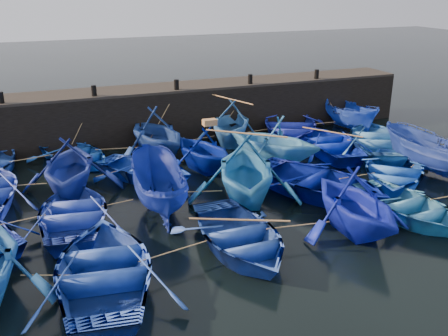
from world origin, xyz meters
name	(u,v)px	position (x,y,z in m)	size (l,w,h in m)	color
ground	(258,217)	(0.00, 0.00, 0.00)	(120.00, 120.00, 0.00)	black
quay_wall	(173,112)	(0.00, 10.50, 1.25)	(26.00, 2.50, 2.50)	black
quay_top	(172,87)	(0.00, 10.50, 2.56)	(26.00, 2.50, 0.12)	black
bollard_0	(1,98)	(-8.00, 9.60, 2.87)	(0.24, 0.24, 0.50)	black
bollard_1	(94,91)	(-4.00, 9.60, 2.87)	(0.24, 0.24, 0.50)	black
bollard_2	(176,85)	(0.00, 9.60, 2.87)	(0.24, 0.24, 0.50)	black
bollard_3	(250,79)	(4.00, 9.60, 2.87)	(0.24, 0.24, 0.50)	black
bollard_4	(317,74)	(8.00, 9.60, 2.87)	(0.24, 0.24, 0.50)	black
boat_1	(75,154)	(-5.29, 7.88, 0.46)	(3.17, 4.43, 0.92)	#1243A6
boat_2	(156,132)	(-1.64, 7.51, 1.17)	(3.82, 4.43, 2.33)	navy
boat_3	(231,123)	(2.24, 7.91, 1.13)	(3.72, 4.31, 2.27)	#2F67B8
boat_4	(290,126)	(5.59, 8.05, 0.60)	(4.13, 5.77, 1.20)	navy
boat_5	(350,115)	(9.23, 7.93, 0.82)	(1.60, 4.26, 1.65)	#1939AB
boat_7	(70,165)	(-5.74, 4.50, 1.17)	(3.83, 4.44, 2.34)	navy
boat_8	(145,169)	(-2.79, 4.93, 0.45)	(3.11, 4.35, 0.90)	#1133A2
boat_9	(203,149)	(-0.24, 4.99, 0.99)	(3.25, 3.77, 1.99)	#001482
boat_10	(274,140)	(2.87, 4.56, 1.14)	(3.72, 4.32, 2.27)	#3278CC
boat_11	(331,143)	(6.14, 4.96, 0.50)	(3.47, 4.85, 1.01)	#061BA4
boat_12	(378,139)	(8.37, 4.39, 0.59)	(4.04, 5.64, 1.17)	#2963AF
boat_14	(74,212)	(-5.93, 1.67, 0.50)	(3.42, 4.79, 0.99)	#2840BC
boat_15	(158,186)	(-3.05, 1.83, 0.91)	(1.77, 4.69, 1.82)	navy
boat_16	(245,168)	(0.13, 1.42, 1.29)	(4.23, 4.91, 2.58)	#206BB4
boat_17	(319,181)	(2.93, 0.85, 0.57)	(3.95, 5.52, 1.14)	#000C73
boat_18	(393,171)	(6.39, 0.86, 0.51)	(3.52, 4.92, 1.02)	blue
boat_19	(432,154)	(8.49, 1.05, 0.91)	(1.78, 4.72, 1.82)	navy
boat_21	(105,268)	(-5.55, -2.29, 0.56)	(3.88, 5.42, 1.12)	#1B3B9A
boat_22	(239,236)	(-1.50, -1.84, 0.50)	(3.43, 4.80, 1.00)	navy
boat_23	(355,202)	(2.38, -2.14, 1.10)	(3.60, 4.18, 2.20)	#0C19A5
boat_24	(409,206)	(4.78, -1.97, 0.46)	(3.18, 4.44, 0.92)	teal
wooden_crate	(210,122)	(0.06, 4.99, 2.11)	(0.57, 0.37, 0.26)	#986C42
mooring_ropes	(213,150)	(0.18, 4.96, 0.88)	(18.15, 11.83, 2.10)	tan
loose_oars	(265,139)	(1.75, 3.11, 1.74)	(9.89, 11.84, 1.65)	#99724C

